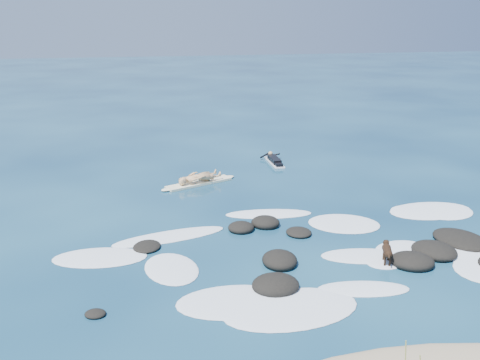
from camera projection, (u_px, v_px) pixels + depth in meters
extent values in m
plane|color=#0A2642|center=(294.00, 241.00, 17.28)|extent=(160.00, 160.00, 0.00)
ellipsoid|color=black|center=(461.00, 240.00, 17.11)|extent=(1.95, 2.25, 0.38)
ellipsoid|color=black|center=(299.00, 232.00, 17.76)|extent=(1.01, 1.05, 0.25)
ellipsoid|color=black|center=(276.00, 285.00, 14.18)|extent=(1.33, 1.18, 0.51)
ellipsoid|color=black|center=(241.00, 228.00, 18.08)|extent=(1.21, 1.21, 0.37)
ellipsoid|color=black|center=(434.00, 251.00, 16.28)|extent=(1.76, 1.80, 0.45)
ellipsoid|color=black|center=(412.00, 261.00, 15.56)|extent=(1.59, 1.49, 0.47)
ellipsoid|color=black|center=(265.00, 223.00, 18.47)|extent=(1.33, 1.30, 0.44)
ellipsoid|color=black|center=(95.00, 314.00, 12.98)|extent=(0.64, 0.58, 0.17)
ellipsoid|color=black|center=(280.00, 260.00, 15.65)|extent=(1.20, 1.35, 0.46)
ellipsoid|color=black|center=(147.00, 247.00, 16.71)|extent=(1.13, 1.20, 0.22)
ellipsoid|color=white|center=(365.00, 256.00, 16.14)|extent=(2.84, 1.64, 0.12)
ellipsoid|color=white|center=(364.00, 289.00, 14.22)|extent=(2.61, 1.36, 0.12)
ellipsoid|color=white|center=(473.00, 248.00, 16.67)|extent=(4.00, 1.66, 0.12)
ellipsoid|color=white|center=(403.00, 250.00, 16.55)|extent=(2.09, 1.76, 0.12)
ellipsoid|color=white|center=(170.00, 237.00, 17.55)|extent=(3.95, 1.75, 0.12)
ellipsoid|color=white|center=(413.00, 212.00, 19.75)|extent=(2.03, 1.94, 0.12)
ellipsoid|color=white|center=(100.00, 258.00, 16.04)|extent=(3.01, 1.81, 0.12)
ellipsoid|color=white|center=(172.00, 269.00, 15.34)|extent=(1.89, 2.43, 0.12)
ellipsoid|color=white|center=(344.00, 224.00, 18.64)|extent=(2.98, 2.60, 0.12)
ellipsoid|color=white|center=(291.00, 309.00, 13.27)|extent=(3.65, 2.22, 0.12)
ellipsoid|color=white|center=(445.00, 211.00, 19.83)|extent=(2.46, 2.18, 0.12)
ellipsoid|color=white|center=(235.00, 302.00, 13.58)|extent=(3.15, 1.98, 0.12)
ellipsoid|color=white|center=(269.00, 214.00, 19.54)|extent=(3.29, 1.43, 0.12)
ellipsoid|color=white|center=(431.00, 211.00, 19.87)|extent=(3.24, 1.88, 0.12)
ellipsoid|color=white|center=(385.00, 263.00, 15.72)|extent=(1.10, 0.90, 0.12)
cube|color=#FFF8CB|center=(199.00, 183.00, 22.97)|extent=(3.01, 1.75, 0.10)
ellipsoid|color=#FFF8CB|center=(228.00, 177.00, 23.80)|extent=(0.69, 0.55, 0.11)
ellipsoid|color=#FFF8CB|center=(168.00, 189.00, 22.14)|extent=(0.69, 0.55, 0.11)
imported|color=tan|center=(198.00, 160.00, 22.66)|extent=(0.71, 0.84, 1.96)
cube|color=white|center=(274.00, 162.00, 26.19)|extent=(0.51, 2.13, 0.08)
ellipsoid|color=white|center=(269.00, 157.00, 27.18)|extent=(0.26, 0.47, 0.08)
cube|color=black|center=(274.00, 160.00, 26.15)|extent=(0.40, 1.31, 0.21)
sphere|color=tan|center=(270.00, 153.00, 26.82)|extent=(0.22, 0.22, 0.22)
cylinder|color=black|center=(265.00, 155.00, 26.94)|extent=(0.53, 0.28, 0.24)
cylinder|color=black|center=(275.00, 155.00, 27.04)|extent=(0.52, 0.29, 0.24)
cube|color=black|center=(278.00, 164.00, 25.48)|extent=(0.33, 0.54, 0.14)
cylinder|color=black|center=(387.00, 251.00, 15.50)|extent=(0.41, 0.57, 0.25)
sphere|color=black|center=(386.00, 248.00, 15.71)|extent=(0.34, 0.34, 0.26)
sphere|color=black|center=(388.00, 254.00, 15.28)|extent=(0.30, 0.30, 0.24)
sphere|color=black|center=(386.00, 243.00, 15.83)|extent=(0.24, 0.24, 0.19)
cone|color=black|center=(386.00, 242.00, 15.94)|extent=(0.13, 0.14, 0.10)
cone|color=black|center=(385.00, 240.00, 15.80)|extent=(0.10, 0.09, 0.09)
cone|color=black|center=(388.00, 241.00, 15.79)|extent=(0.10, 0.09, 0.09)
cylinder|color=black|center=(384.00, 257.00, 15.75)|extent=(0.08, 0.08, 0.34)
cylinder|color=black|center=(388.00, 257.00, 15.73)|extent=(0.08, 0.08, 0.34)
cylinder|color=black|center=(385.00, 262.00, 15.42)|extent=(0.08, 0.08, 0.34)
cylinder|color=black|center=(390.00, 262.00, 15.40)|extent=(0.08, 0.08, 0.34)
cylinder|color=black|center=(389.00, 255.00, 15.15)|extent=(0.13, 0.24, 0.15)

